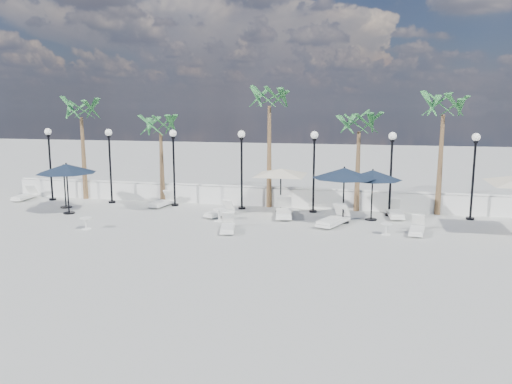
% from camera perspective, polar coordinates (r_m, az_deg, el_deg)
% --- Properties ---
extents(ground, '(100.00, 100.00, 0.00)m').
position_cam_1_polar(ground, '(18.47, -6.69, -5.93)').
color(ground, '#ACADA7').
rests_on(ground, ground).
extents(balustrade, '(26.00, 0.30, 1.01)m').
position_cam_1_polar(balustrade, '(25.38, -1.07, -0.46)').
color(balustrade, silver).
rests_on(balustrade, ground).
extents(lamppost_0, '(0.36, 0.36, 3.84)m').
position_cam_1_polar(lamppost_0, '(28.61, -22.53, 4.05)').
color(lamppost_0, black).
rests_on(lamppost_0, ground).
extents(lamppost_1, '(0.36, 0.36, 3.84)m').
position_cam_1_polar(lamppost_1, '(26.75, -16.38, 4.05)').
color(lamppost_1, black).
rests_on(lamppost_1, ground).
extents(lamppost_2, '(0.36, 0.36, 3.84)m').
position_cam_1_polar(lamppost_2, '(25.23, -9.40, 3.99)').
color(lamppost_2, black).
rests_on(lamppost_2, ground).
extents(lamppost_3, '(0.36, 0.36, 3.84)m').
position_cam_1_polar(lamppost_3, '(24.13, -1.66, 3.86)').
color(lamppost_3, black).
rests_on(lamppost_3, ground).
extents(lamppost_4, '(0.36, 0.36, 3.84)m').
position_cam_1_polar(lamppost_4, '(23.50, 6.65, 3.64)').
color(lamppost_4, black).
rests_on(lamppost_4, ground).
extents(lamppost_5, '(0.36, 0.36, 3.84)m').
position_cam_1_polar(lamppost_5, '(23.39, 15.21, 3.33)').
color(lamppost_5, black).
rests_on(lamppost_5, ground).
extents(lamppost_6, '(0.36, 0.36, 3.84)m').
position_cam_1_polar(lamppost_6, '(23.80, 23.67, 2.96)').
color(lamppost_6, black).
rests_on(lamppost_6, ground).
extents(palm_0, '(2.60, 2.60, 5.50)m').
position_cam_1_polar(palm_0, '(28.34, -19.36, 8.34)').
color(palm_0, brown).
rests_on(palm_0, ground).
extents(palm_1, '(2.60, 2.60, 4.70)m').
position_cam_1_polar(palm_1, '(26.26, -10.85, 6.94)').
color(palm_1, brown).
rests_on(palm_1, ground).
extents(palm_2, '(2.60, 2.60, 6.10)m').
position_cam_1_polar(palm_2, '(24.51, 1.54, 10.10)').
color(palm_2, brown).
rests_on(palm_2, ground).
extents(palm_3, '(2.60, 2.60, 4.90)m').
position_cam_1_polar(palm_3, '(24.06, 11.70, 7.13)').
color(palm_3, brown).
rests_on(palm_3, ground).
extents(palm_4, '(2.60, 2.60, 5.70)m').
position_cam_1_polar(palm_4, '(24.25, 20.64, 8.57)').
color(palm_4, brown).
rests_on(palm_4, ground).
extents(lounger_0, '(0.74, 1.79, 0.65)m').
position_cam_1_polar(lounger_0, '(29.57, -24.93, -0.40)').
color(lounger_0, white).
rests_on(lounger_0, ground).
extents(lounger_1, '(0.84, 1.81, 0.65)m').
position_cam_1_polar(lounger_1, '(25.51, -10.64, -1.14)').
color(lounger_1, white).
rests_on(lounger_1, ground).
extents(lounger_2, '(1.16, 1.71, 0.62)m').
position_cam_1_polar(lounger_2, '(22.86, -4.17, -2.30)').
color(lounger_2, white).
rests_on(lounger_2, ground).
extents(lounger_3, '(0.89, 1.71, 0.61)m').
position_cam_1_polar(lounger_3, '(20.12, -3.27, -3.96)').
color(lounger_3, white).
rests_on(lounger_3, ground).
extents(lounger_4, '(1.02, 2.20, 0.79)m').
position_cam_1_polar(lounger_4, '(22.67, 3.20, -2.23)').
color(lounger_4, white).
rests_on(lounger_4, ground).
extents(lounger_5, '(0.77, 1.92, 0.70)m').
position_cam_1_polar(lounger_5, '(23.48, 15.62, -2.24)').
color(lounger_5, white).
rests_on(lounger_5, ground).
extents(lounger_6, '(0.77, 1.70, 0.62)m').
position_cam_1_polar(lounger_6, '(20.71, 17.91, -4.03)').
color(lounger_6, white).
rests_on(lounger_6, ground).
extents(lounger_7, '(1.38, 2.16, 0.77)m').
position_cam_1_polar(lounger_7, '(21.30, 8.83, -3.14)').
color(lounger_7, white).
rests_on(lounger_7, ground).
extents(side_table_0, '(0.50, 0.50, 0.48)m').
position_cam_1_polar(side_table_0, '(21.60, -18.85, -3.29)').
color(side_table_0, white).
rests_on(side_table_0, ground).
extents(side_table_1, '(0.56, 0.56, 0.54)m').
position_cam_1_polar(side_table_1, '(21.93, -4.24, -2.49)').
color(side_table_1, white).
rests_on(side_table_1, ground).
extents(side_table_2, '(0.45, 0.45, 0.44)m').
position_cam_1_polar(side_table_2, '(20.25, 14.66, -4.01)').
color(side_table_2, white).
rests_on(side_table_2, ground).
extents(parasol_navy_left, '(2.72, 2.72, 2.41)m').
position_cam_1_polar(parasol_navy_left, '(24.71, -20.86, 2.49)').
color(parasol_navy_left, black).
rests_on(parasol_navy_left, ground).
extents(parasol_navy_mid, '(2.55, 2.55, 2.29)m').
position_cam_1_polar(parasol_navy_mid, '(22.37, 13.20, 1.89)').
color(parasol_navy_mid, black).
rests_on(parasol_navy_mid, ground).
extents(parasol_navy_right, '(2.74, 2.74, 2.45)m').
position_cam_1_polar(parasol_navy_right, '(21.59, 10.05, 2.11)').
color(parasol_navy_right, black).
rests_on(parasol_navy_right, ground).
extents(parasol_cream_sq_a, '(4.56, 4.56, 2.24)m').
position_cam_1_polar(parasol_cream_sq_a, '(23.47, 2.86, 2.66)').
color(parasol_cream_sq_a, black).
rests_on(parasol_cream_sq_a, ground).
extents(parasol_cream_small, '(1.77, 1.77, 2.17)m').
position_cam_1_polar(parasol_cream_small, '(26.29, -21.12, 2.30)').
color(parasol_cream_small, black).
rests_on(parasol_cream_small, ground).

